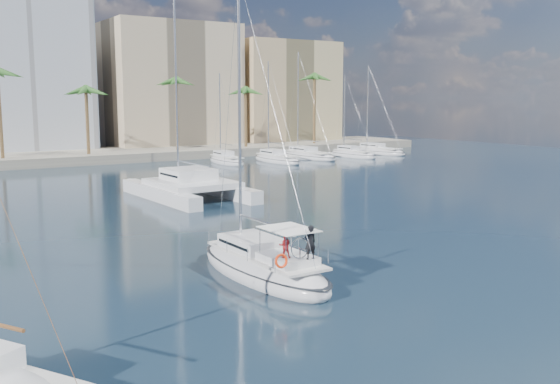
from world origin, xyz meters
TOP-DOWN VIEW (x-y plane):
  - ground at (0.00, 0.00)m, footprint 160.00×160.00m
  - quay at (0.00, 61.00)m, footprint 120.00×14.00m
  - building_beige at (22.00, 70.00)m, footprint 20.00×14.00m
  - building_tan_right at (42.00, 68.00)m, footprint 18.00×12.00m
  - palm_centre at (0.00, 57.00)m, footprint 3.60×3.60m
  - palm_right at (34.00, 57.00)m, footprint 3.60×3.60m
  - main_sloop at (-2.93, 0.05)m, footprint 3.28×10.10m
  - catamaran at (4.12, 23.72)m, footprint 7.09×13.49m
  - seagull at (2.19, 4.99)m, footprint 1.12×0.48m
  - moored_yacht_a at (20.00, 47.00)m, footprint 3.37×9.52m
  - moored_yacht_b at (26.50, 45.00)m, footprint 3.32×10.83m
  - moored_yacht_c at (33.00, 47.00)m, footprint 3.98×12.33m
  - moored_yacht_d at (39.50, 45.00)m, footprint 3.52×9.55m
  - moored_yacht_e at (46.00, 47.00)m, footprint 4.61×11.11m

SIDE VIEW (x-z plane):
  - ground at x=0.00m, z-range 0.00..0.00m
  - moored_yacht_a at x=20.00m, z-range -5.95..5.95m
  - moored_yacht_b at x=26.50m, z-range -6.86..6.86m
  - moored_yacht_c at x=33.00m, z-range -7.77..7.77m
  - moored_yacht_d at x=39.50m, z-range -5.95..5.95m
  - moored_yacht_e at x=46.00m, z-range -6.86..6.86m
  - seagull at x=2.19m, z-range 0.37..0.57m
  - main_sloop at x=-2.93m, z-range -7.00..7.97m
  - quay at x=0.00m, z-range 0.00..1.20m
  - catamaran at x=4.12m, z-range -8.42..10.78m
  - building_tan_right at x=42.00m, z-range 0.00..18.00m
  - building_beige at x=22.00m, z-range 0.00..20.00m
  - palm_centre at x=0.00m, z-range 4.13..16.43m
  - palm_right at x=34.00m, z-range 4.13..16.43m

